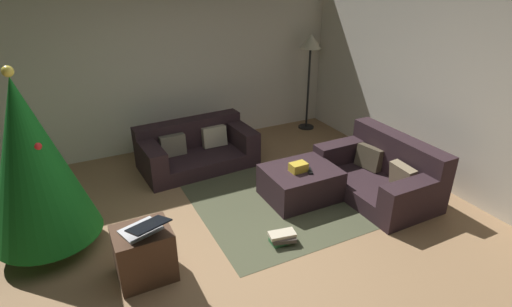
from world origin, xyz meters
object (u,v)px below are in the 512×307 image
object	(u,v)px
side_table	(144,253)
book_stack	(282,238)
tv_remote	(310,171)
corner_lamp	(310,49)
laptop	(144,228)
christmas_tree	(32,161)
gift_box	(298,167)
couch_left	(195,149)
couch_right	(382,173)
ottoman	(300,183)

from	to	relation	value
side_table	book_stack	size ratio (longest dim) A/B	1.71
tv_remote	corner_lamp	xyz separation A→B (m)	(1.35, 2.11, 1.00)
side_table	laptop	size ratio (longest dim) A/B	1.05
christmas_tree	side_table	size ratio (longest dim) A/B	3.71
gift_box	side_table	distance (m)	2.09
tv_remote	laptop	distance (m)	2.18
couch_left	couch_right	xyz separation A→B (m)	(1.88, -1.86, 0.03)
ottoman	laptop	world-z (taller)	laptop
book_stack	laptop	bearing A→B (deg)	175.93
christmas_tree	book_stack	bearing A→B (deg)	-24.52
couch_right	corner_lamp	xyz separation A→B (m)	(0.40, 2.37, 1.14)
tv_remote	corner_lamp	bearing A→B (deg)	80.86
couch_left	corner_lamp	bearing A→B (deg)	-170.97
tv_remote	laptop	bearing A→B (deg)	-143.10
laptop	corner_lamp	size ratio (longest dim) A/B	0.30
couch_left	gift_box	bearing A→B (deg)	114.59
gift_box	laptop	world-z (taller)	laptop
side_table	corner_lamp	world-z (taller)	corner_lamp
couch_left	tv_remote	size ratio (longest dim) A/B	10.46
ottoman	side_table	xyz separation A→B (m)	(-2.08, -0.56, 0.06)
ottoman	side_table	distance (m)	2.16
ottoman	corner_lamp	bearing A→B (deg)	54.94
couch_left	ottoman	xyz separation A→B (m)	(0.88, -1.49, -0.05)
christmas_tree	side_table	bearing A→B (deg)	-47.18
couch_right	gift_box	xyz separation A→B (m)	(-1.07, 0.33, 0.18)
gift_box	laptop	bearing A→B (deg)	-163.76
laptop	book_stack	world-z (taller)	laptop
couch_right	tv_remote	size ratio (longest dim) A/B	9.44
couch_right	tv_remote	world-z (taller)	couch_right
couch_right	book_stack	distance (m)	1.72
gift_box	corner_lamp	bearing A→B (deg)	54.22
christmas_tree	corner_lamp	bearing A→B (deg)	21.92
book_stack	gift_box	bearing A→B (deg)	48.20
gift_box	laptop	distance (m)	2.08
couch_right	christmas_tree	size ratio (longest dim) A/B	0.78
book_stack	couch_left	bearing A→B (deg)	95.34
couch_right	gift_box	world-z (taller)	couch_right
christmas_tree	laptop	xyz separation A→B (m)	(0.80, -0.90, -0.44)
book_stack	corner_lamp	bearing A→B (deg)	52.61
christmas_tree	tv_remote	bearing A→B (deg)	-7.66
christmas_tree	laptop	world-z (taller)	christmas_tree
laptop	corner_lamp	world-z (taller)	corner_lamp
corner_lamp	couch_right	bearing A→B (deg)	-99.55
tv_remote	book_stack	xyz separation A→B (m)	(-0.73, -0.61, -0.35)
couch_right	ottoman	distance (m)	1.07
couch_right	side_table	distance (m)	3.09
couch_left	christmas_tree	bearing A→B (deg)	27.85
couch_left	tv_remote	bearing A→B (deg)	116.74
laptop	corner_lamp	distance (m)	4.42
laptop	book_stack	distance (m)	1.48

